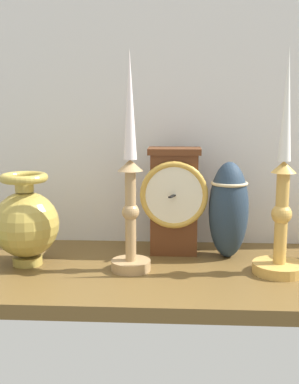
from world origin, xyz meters
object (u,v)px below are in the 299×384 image
brass_vase_bulbous (26,222)px  tall_ceramic_vase (229,209)px  candlestick_tall_left (130,189)px  candlestick_tall_center (282,209)px  mantel_clock (174,199)px

brass_vase_bulbous → tall_ceramic_vase: bearing=10.3°
candlestick_tall_left → candlestick_tall_center: size_ratio=1.00×
candlestick_tall_left → candlestick_tall_center: bearing=-0.2°
mantel_clock → brass_vase_bulbous: 28.50cm
candlestick_tall_center → brass_vase_bulbous: candlestick_tall_center is taller
mantel_clock → candlestick_tall_center: size_ratio=0.54×
mantel_clock → tall_ceramic_vase: mantel_clock is taller
brass_vase_bulbous → mantel_clock: bearing=17.7°
candlestick_tall_left → tall_ceramic_vase: size_ratio=2.07×
mantel_clock → candlestick_tall_left: 13.60cm
brass_vase_bulbous → tall_ceramic_vase: tall_ceramic_vase is taller
brass_vase_bulbous → candlestick_tall_center: bearing=-2.7°
mantel_clock → brass_vase_bulbous: size_ratio=1.23×
mantel_clock → brass_vase_bulbous: (-27.02, -8.62, -2.84)cm
mantel_clock → tall_ceramic_vase: size_ratio=1.13×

